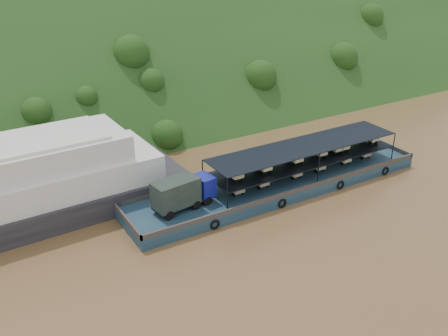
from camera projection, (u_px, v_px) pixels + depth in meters
ground at (255, 202)px, 52.74m from camera, size 160.00×160.00×0.00m
hillside at (130, 108)px, 80.65m from camera, size 140.00×39.60×39.60m
cargo_barge at (272, 182)px, 54.32m from camera, size 35.00×7.18×4.54m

